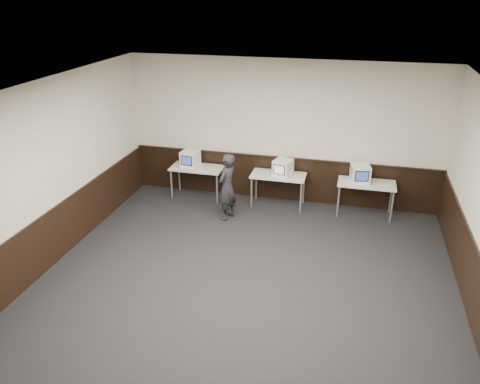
# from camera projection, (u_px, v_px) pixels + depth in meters

# --- Properties ---
(floor) EXTENTS (8.00, 8.00, 0.00)m
(floor) POSITION_uv_depth(u_px,v_px,m) (238.00, 300.00, 7.45)
(floor) COLOR black
(floor) RESTS_ON ground
(ceiling) EXTENTS (8.00, 8.00, 0.00)m
(ceiling) POSITION_uv_depth(u_px,v_px,m) (238.00, 100.00, 6.15)
(ceiling) COLOR white
(ceiling) RESTS_ON back_wall
(back_wall) EXTENTS (7.00, 0.00, 7.00)m
(back_wall) POSITION_uv_depth(u_px,v_px,m) (283.00, 132.00, 10.34)
(back_wall) COLOR beige
(back_wall) RESTS_ON ground
(left_wall) EXTENTS (0.00, 8.00, 8.00)m
(left_wall) POSITION_uv_depth(u_px,v_px,m) (29.00, 186.00, 7.57)
(left_wall) COLOR beige
(left_wall) RESTS_ON ground
(wainscot_back) EXTENTS (6.98, 0.04, 1.00)m
(wainscot_back) POSITION_uv_depth(u_px,v_px,m) (281.00, 179.00, 10.77)
(wainscot_back) COLOR black
(wainscot_back) RESTS_ON back_wall
(wainscot_left) EXTENTS (0.04, 7.98, 1.00)m
(wainscot_left) POSITION_uv_depth(u_px,v_px,m) (42.00, 245.00, 8.02)
(wainscot_left) COLOR black
(wainscot_left) RESTS_ON left_wall
(wainscot_rail) EXTENTS (6.98, 0.06, 0.04)m
(wainscot_rail) POSITION_uv_depth(u_px,v_px,m) (281.00, 158.00, 10.54)
(wainscot_rail) COLOR black
(wainscot_rail) RESTS_ON wainscot_back
(desk_left) EXTENTS (1.20, 0.60, 0.75)m
(desk_left) POSITION_uv_depth(u_px,v_px,m) (197.00, 170.00, 10.78)
(desk_left) COLOR silver
(desk_left) RESTS_ON ground
(desk_center) EXTENTS (1.20, 0.60, 0.75)m
(desk_center) POSITION_uv_depth(u_px,v_px,m) (278.00, 178.00, 10.36)
(desk_center) COLOR silver
(desk_center) RESTS_ON ground
(desk_right) EXTENTS (1.20, 0.60, 0.75)m
(desk_right) POSITION_uv_depth(u_px,v_px,m) (366.00, 186.00, 9.94)
(desk_right) COLOR silver
(desk_right) RESTS_ON ground
(emac_left) EXTENTS (0.41, 0.44, 0.37)m
(emac_left) POSITION_uv_depth(u_px,v_px,m) (190.00, 159.00, 10.72)
(emac_left) COLOR white
(emac_left) RESTS_ON desk_left
(emac_center) EXTENTS (0.46, 0.47, 0.36)m
(emac_center) POSITION_uv_depth(u_px,v_px,m) (283.00, 168.00, 10.21)
(emac_center) COLOR white
(emac_center) RESTS_ON desk_center
(emac_right) EXTENTS (0.45, 0.47, 0.38)m
(emac_right) POSITION_uv_depth(u_px,v_px,m) (360.00, 174.00, 9.87)
(emac_right) COLOR white
(emac_right) RESTS_ON desk_right
(person) EXTENTS (0.48, 0.60, 1.46)m
(person) POSITION_uv_depth(u_px,v_px,m) (227.00, 187.00, 9.75)
(person) COLOR black
(person) RESTS_ON ground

